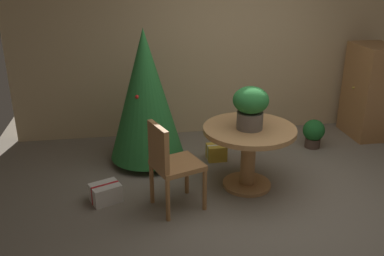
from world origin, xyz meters
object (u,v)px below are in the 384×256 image
wooden_chair_left_near (170,162)px  wooden_cabinet (370,91)px  gift_box_cream (106,193)px  potted_plant (314,132)px  round_dining_table (249,143)px  flower_vase (250,105)px  holiday_tree (146,95)px  gift_box_gold (216,152)px

wooden_chair_left_near → wooden_cabinet: bearing=27.1°
gift_box_cream → potted_plant: potted_plant is taller
wooden_chair_left_near → potted_plant: (2.06, 1.21, -0.31)m
round_dining_table → wooden_chair_left_near: bearing=-160.0°
gift_box_cream → potted_plant: size_ratio=0.93×
flower_vase → wooden_cabinet: 2.47m
gift_box_cream → holiday_tree: bearing=60.7°
gift_box_gold → wooden_cabinet: (2.30, 0.49, 0.55)m
round_dining_table → wooden_cabinet: 2.42m
wooden_chair_left_near → holiday_tree: (-0.17, 1.12, 0.35)m
round_dining_table → flower_vase: size_ratio=2.19×
flower_vase → wooden_cabinet: (2.11, 1.23, -0.31)m
gift_box_gold → wooden_cabinet: bearing=11.9°
round_dining_table → holiday_tree: size_ratio=0.60×
round_dining_table → flower_vase: 0.45m
holiday_tree → gift_box_gold: 1.16m
wooden_chair_left_near → gift_box_cream: bearing=160.4°
round_dining_table → gift_box_gold: (-0.20, 0.72, -0.42)m
round_dining_table → holiday_tree: holiday_tree is taller
potted_plant → wooden_chair_left_near: bearing=-149.5°
holiday_tree → gift_box_cream: (-0.50, -0.88, -0.78)m
flower_vase → gift_box_cream: bearing=-177.7°
round_dining_table → wooden_chair_left_near: 0.94m
gift_box_gold → wooden_chair_left_near: bearing=-123.6°
gift_box_cream → round_dining_table: bearing=3.2°
round_dining_table → potted_plant: 1.50m
gift_box_cream → gift_box_gold: size_ratio=1.49×
potted_plant → flower_vase: bearing=-142.3°
gift_box_cream → gift_box_gold: bearing=30.7°
wooden_chair_left_near → gift_box_gold: (0.69, 1.04, -0.42)m
holiday_tree → round_dining_table: bearing=-37.1°
holiday_tree → potted_plant: 2.32m
gift_box_cream → gift_box_gold: (1.36, 0.81, 0.00)m
wooden_cabinet → potted_plant: (-0.93, -0.31, -0.44)m
gift_box_gold → potted_plant: potted_plant is taller
wooden_chair_left_near → gift_box_cream: wooden_chair_left_near is taller
flower_vase → holiday_tree: holiday_tree is taller
flower_vase → potted_plant: 1.68m
round_dining_table → wooden_chair_left_near: wooden_chair_left_near is taller
wooden_chair_left_near → potted_plant: 2.41m
flower_vase → wooden_chair_left_near: flower_vase is taller
gift_box_cream → potted_plant: (2.72, 0.98, 0.11)m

